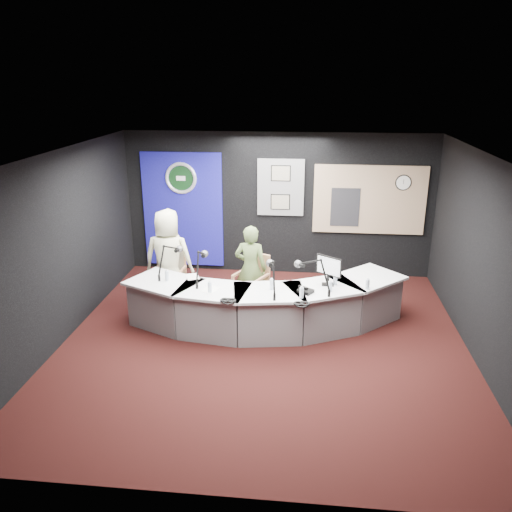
# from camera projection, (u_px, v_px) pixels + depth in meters

# --- Properties ---
(ground) EXTENTS (6.00, 6.00, 0.00)m
(ground) POSITION_uv_depth(u_px,v_px,m) (264.00, 343.00, 7.70)
(ground) COLOR black
(ground) RESTS_ON ground
(ceiling) EXTENTS (6.00, 6.00, 0.02)m
(ceiling) POSITION_uv_depth(u_px,v_px,m) (265.00, 155.00, 6.77)
(ceiling) COLOR silver
(ceiling) RESTS_ON ground
(wall_back) EXTENTS (6.00, 0.02, 2.80)m
(wall_back) POSITION_uv_depth(u_px,v_px,m) (278.00, 205.00, 10.04)
(wall_back) COLOR black
(wall_back) RESTS_ON ground
(wall_front) EXTENTS (6.00, 0.02, 2.80)m
(wall_front) POSITION_uv_depth(u_px,v_px,m) (233.00, 370.00, 4.42)
(wall_front) COLOR black
(wall_front) RESTS_ON ground
(wall_left) EXTENTS (0.02, 6.00, 2.80)m
(wall_left) POSITION_uv_depth(u_px,v_px,m) (61.00, 248.00, 7.53)
(wall_left) COLOR black
(wall_left) RESTS_ON ground
(wall_right) EXTENTS (0.02, 6.00, 2.80)m
(wall_right) POSITION_uv_depth(u_px,v_px,m) (485.00, 263.00, 6.94)
(wall_right) COLOR black
(wall_right) RESTS_ON ground
(broadcast_desk) EXTENTS (4.50, 1.90, 0.75)m
(broadcast_desk) POSITION_uv_depth(u_px,v_px,m) (264.00, 305.00, 8.09)
(broadcast_desk) COLOR silver
(broadcast_desk) RESTS_ON ground
(backdrop_panel) EXTENTS (1.60, 0.05, 2.30)m
(backdrop_panel) POSITION_uv_depth(u_px,v_px,m) (183.00, 210.00, 10.25)
(backdrop_panel) COLOR navy
(backdrop_panel) RESTS_ON wall_back
(agency_seal) EXTENTS (0.63, 0.07, 0.63)m
(agency_seal) POSITION_uv_depth(u_px,v_px,m) (181.00, 178.00, 10.00)
(agency_seal) COLOR silver
(agency_seal) RESTS_ON backdrop_panel
(seal_center) EXTENTS (0.48, 0.01, 0.48)m
(seal_center) POSITION_uv_depth(u_px,v_px,m) (181.00, 178.00, 10.01)
(seal_center) COLOR black
(seal_center) RESTS_ON backdrop_panel
(pinboard) EXTENTS (0.90, 0.04, 1.10)m
(pinboard) POSITION_uv_depth(u_px,v_px,m) (281.00, 188.00, 9.90)
(pinboard) COLOR slate
(pinboard) RESTS_ON wall_back
(framed_photo_upper) EXTENTS (0.34, 0.02, 0.27)m
(framed_photo_upper) POSITION_uv_depth(u_px,v_px,m) (281.00, 173.00, 9.77)
(framed_photo_upper) COLOR #7D735B
(framed_photo_upper) RESTS_ON pinboard
(framed_photo_lower) EXTENTS (0.34, 0.02, 0.27)m
(framed_photo_lower) POSITION_uv_depth(u_px,v_px,m) (280.00, 202.00, 9.96)
(framed_photo_lower) COLOR #7D735B
(framed_photo_lower) RESTS_ON pinboard
(booth_window_frame) EXTENTS (2.12, 0.06, 1.32)m
(booth_window_frame) POSITION_uv_depth(u_px,v_px,m) (369.00, 200.00, 9.79)
(booth_window_frame) COLOR tan
(booth_window_frame) RESTS_ON wall_back
(booth_glow) EXTENTS (2.00, 0.02, 1.20)m
(booth_glow) POSITION_uv_depth(u_px,v_px,m) (369.00, 200.00, 9.78)
(booth_glow) COLOR #FFEBA1
(booth_glow) RESTS_ON booth_window_frame
(equipment_rack) EXTENTS (0.55, 0.02, 0.75)m
(equipment_rack) POSITION_uv_depth(u_px,v_px,m) (345.00, 207.00, 9.86)
(equipment_rack) COLOR black
(equipment_rack) RESTS_ON booth_window_frame
(wall_clock) EXTENTS (0.28, 0.01, 0.28)m
(wall_clock) POSITION_uv_depth(u_px,v_px,m) (403.00, 183.00, 9.59)
(wall_clock) COLOR white
(wall_clock) RESTS_ON booth_window_frame
(armchair_left) EXTENTS (0.61, 0.61, 1.05)m
(armchair_left) POSITION_uv_depth(u_px,v_px,m) (169.00, 276.00, 8.87)
(armchair_left) COLOR #A36D4A
(armchair_left) RESTS_ON ground
(armchair_right) EXTENTS (0.67, 0.67, 0.89)m
(armchair_right) POSITION_uv_depth(u_px,v_px,m) (251.00, 285.00, 8.66)
(armchair_right) COLOR #A36D4A
(armchair_right) RESTS_ON ground
(draped_jacket) EXTENTS (0.50, 0.12, 0.70)m
(draped_jacket) POSITION_uv_depth(u_px,v_px,m) (171.00, 265.00, 9.07)
(draped_jacket) COLOR slate
(draped_jacket) RESTS_ON armchair_left
(person_man) EXTENTS (0.85, 0.56, 1.70)m
(person_man) POSITION_uv_depth(u_px,v_px,m) (168.00, 258.00, 8.76)
(person_man) COLOR beige
(person_man) RESTS_ON ground
(person_woman) EXTENTS (0.58, 0.42, 1.49)m
(person_woman) POSITION_uv_depth(u_px,v_px,m) (251.00, 269.00, 8.56)
(person_woman) COLOR #516635
(person_woman) RESTS_ON ground
(computer_monitor) EXTENTS (0.39, 0.28, 0.31)m
(computer_monitor) POSITION_uv_depth(u_px,v_px,m) (329.00, 266.00, 7.78)
(computer_monitor) COLOR black
(computer_monitor) RESTS_ON broadcast_desk
(desk_phone) EXTENTS (0.26, 0.25, 0.05)m
(desk_phone) POSITION_uv_depth(u_px,v_px,m) (306.00, 291.00, 7.61)
(desk_phone) COLOR black
(desk_phone) RESTS_ON broadcast_desk
(headphones_near) EXTENTS (0.22, 0.22, 0.04)m
(headphones_near) POSITION_uv_depth(u_px,v_px,m) (302.00, 304.00, 7.20)
(headphones_near) COLOR black
(headphones_near) RESTS_ON broadcast_desk
(headphones_far) EXTENTS (0.22, 0.22, 0.04)m
(headphones_far) POSITION_uv_depth(u_px,v_px,m) (228.00, 300.00, 7.30)
(headphones_far) COLOR black
(headphones_far) RESTS_ON broadcast_desk
(paper_stack) EXTENTS (0.28, 0.33, 0.00)m
(paper_stack) POSITION_uv_depth(u_px,v_px,m) (193.00, 277.00, 8.21)
(paper_stack) COLOR white
(paper_stack) RESTS_ON broadcast_desk
(notepad) EXTENTS (0.29, 0.34, 0.00)m
(notepad) POSITION_uv_depth(u_px,v_px,m) (211.00, 289.00, 7.73)
(notepad) COLOR white
(notepad) RESTS_ON broadcast_desk
(boom_mic_a) EXTENTS (0.31, 0.71, 0.60)m
(boom_mic_a) POSITION_uv_depth(u_px,v_px,m) (169.00, 257.00, 8.21)
(boom_mic_a) COLOR black
(boom_mic_a) RESTS_ON broadcast_desk
(boom_mic_b) EXTENTS (0.16, 0.74, 0.60)m
(boom_mic_b) POSITION_uv_depth(u_px,v_px,m) (201.00, 263.00, 7.95)
(boom_mic_b) COLOR black
(boom_mic_b) RESTS_ON broadcast_desk
(boom_mic_c) EXTENTS (0.24, 0.73, 0.60)m
(boom_mic_c) POSITION_uv_depth(u_px,v_px,m) (272.00, 273.00, 7.55)
(boom_mic_c) COLOR black
(boom_mic_c) RESTS_ON broadcast_desk
(boom_mic_d) EXTENTS (0.59, 0.52, 0.60)m
(boom_mic_d) POSITION_uv_depth(u_px,v_px,m) (313.00, 272.00, 7.59)
(boom_mic_d) COLOR black
(boom_mic_d) RESTS_ON broadcast_desk
(water_bottles) EXTENTS (3.16, 0.62, 0.18)m
(water_bottles) POSITION_uv_depth(u_px,v_px,m) (264.00, 283.00, 7.72)
(water_bottles) COLOR silver
(water_bottles) RESTS_ON broadcast_desk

